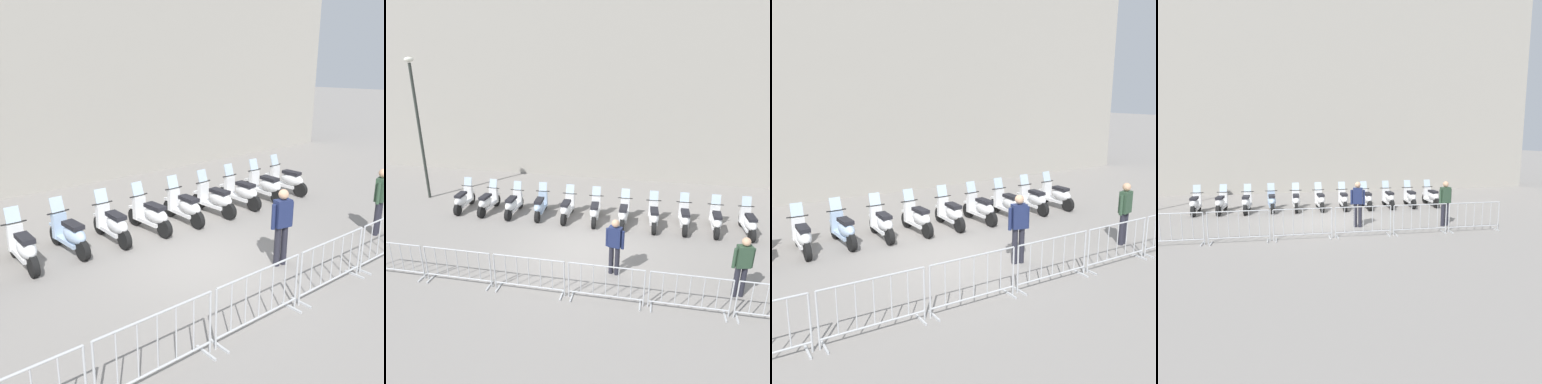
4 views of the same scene
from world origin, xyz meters
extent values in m
plane|color=gray|center=(0.00, 0.00, 0.00)|extent=(120.00, 120.00, 0.00)
cube|color=#9E998E|center=(1.50, 8.64, 7.37)|extent=(28.00, 7.17, 14.75)
cylinder|color=black|center=(-4.91, 3.90, 0.24)|extent=(0.21, 0.49, 0.48)
cylinder|color=black|center=(-5.08, 2.68, 0.24)|extent=(0.21, 0.49, 0.48)
cube|color=white|center=(-4.99, 3.29, 0.28)|extent=(0.40, 0.90, 0.10)
ellipsoid|color=white|center=(-5.03, 3.01, 0.52)|extent=(0.47, 0.88, 0.40)
cube|color=black|center=(-5.03, 3.04, 0.74)|extent=(0.36, 0.63, 0.10)
cube|color=white|center=(-4.93, 3.72, 0.55)|extent=(0.36, 0.19, 0.60)
cylinder|color=black|center=(-4.93, 3.72, 0.88)|extent=(0.56, 0.11, 0.04)
cube|color=silver|center=(-4.93, 3.77, 1.06)|extent=(0.34, 0.18, 0.35)
cube|color=white|center=(-4.91, 3.90, 0.51)|extent=(0.24, 0.34, 0.06)
cylinder|color=black|center=(-3.77, 3.68, 0.24)|extent=(0.25, 0.50, 0.48)
cylinder|color=black|center=(-4.07, 2.47, 0.24)|extent=(0.25, 0.50, 0.48)
cube|color=white|center=(-3.92, 3.08, 0.28)|extent=(0.48, 0.91, 0.10)
ellipsoid|color=white|center=(-3.98, 2.81, 0.52)|extent=(0.55, 0.90, 0.40)
cube|color=black|center=(-3.98, 2.84, 0.74)|extent=(0.42, 0.65, 0.10)
cube|color=white|center=(-3.81, 3.50, 0.55)|extent=(0.36, 0.22, 0.60)
cylinder|color=black|center=(-3.81, 3.50, 0.88)|extent=(0.55, 0.17, 0.04)
cube|color=silver|center=(-3.80, 3.55, 1.06)|extent=(0.34, 0.21, 0.35)
cube|color=white|center=(-3.77, 3.68, 0.51)|extent=(0.27, 0.36, 0.06)
cylinder|color=black|center=(-2.72, 3.46, 0.24)|extent=(0.23, 0.50, 0.48)
cylinder|color=black|center=(-2.96, 2.24, 0.24)|extent=(0.23, 0.50, 0.48)
cube|color=white|center=(-2.84, 2.85, 0.28)|extent=(0.44, 0.91, 0.10)
ellipsoid|color=white|center=(-2.90, 2.58, 0.52)|extent=(0.52, 0.89, 0.40)
cube|color=black|center=(-2.89, 2.61, 0.74)|extent=(0.39, 0.64, 0.10)
cube|color=white|center=(-2.76, 3.28, 0.55)|extent=(0.36, 0.20, 0.60)
cylinder|color=black|center=(-2.76, 3.28, 0.88)|extent=(0.56, 0.14, 0.04)
cube|color=silver|center=(-2.75, 3.32, 1.06)|extent=(0.34, 0.20, 0.35)
cube|color=white|center=(-2.72, 3.46, 0.51)|extent=(0.26, 0.35, 0.06)
cylinder|color=black|center=(-1.69, 3.35, 0.24)|extent=(0.19, 0.49, 0.48)
cylinder|color=black|center=(-1.82, 2.12, 0.24)|extent=(0.19, 0.49, 0.48)
cube|color=#A8C1E0|center=(-1.75, 2.74, 0.28)|extent=(0.37, 0.89, 0.10)
ellipsoid|color=#A8C1E0|center=(-1.78, 2.46, 0.52)|extent=(0.45, 0.87, 0.40)
cube|color=black|center=(-1.78, 2.49, 0.74)|extent=(0.34, 0.63, 0.10)
cube|color=#A8C1E0|center=(-1.70, 3.17, 0.55)|extent=(0.35, 0.17, 0.60)
cylinder|color=black|center=(-1.70, 3.17, 0.88)|extent=(0.56, 0.09, 0.04)
cube|color=silver|center=(-1.70, 3.22, 1.06)|extent=(0.33, 0.17, 0.35)
cube|color=#A8C1E0|center=(-1.69, 3.35, 0.51)|extent=(0.23, 0.34, 0.06)
cylinder|color=black|center=(-0.56, 3.11, 0.24)|extent=(0.23, 0.50, 0.48)
cylinder|color=black|center=(-0.79, 1.89, 0.24)|extent=(0.23, 0.50, 0.48)
cube|color=white|center=(-0.68, 2.50, 0.28)|extent=(0.43, 0.90, 0.10)
ellipsoid|color=white|center=(-0.73, 2.23, 0.52)|extent=(0.51, 0.89, 0.40)
cube|color=black|center=(-0.72, 2.26, 0.74)|extent=(0.39, 0.64, 0.10)
cube|color=white|center=(-0.60, 2.93, 0.55)|extent=(0.36, 0.20, 0.60)
cylinder|color=black|center=(-0.60, 2.93, 0.88)|extent=(0.56, 0.14, 0.04)
cube|color=silver|center=(-0.59, 2.97, 1.06)|extent=(0.34, 0.20, 0.35)
cube|color=white|center=(-0.56, 3.11, 0.51)|extent=(0.26, 0.35, 0.06)
cylinder|color=black|center=(0.46, 2.90, 0.24)|extent=(0.19, 0.49, 0.48)
cylinder|color=black|center=(0.33, 1.67, 0.24)|extent=(0.19, 0.49, 0.48)
cube|color=white|center=(0.40, 2.28, 0.28)|extent=(0.37, 0.89, 0.10)
ellipsoid|color=white|center=(0.37, 2.01, 0.52)|extent=(0.44, 0.87, 0.40)
cube|color=black|center=(0.37, 2.04, 0.74)|extent=(0.34, 0.63, 0.10)
cube|color=white|center=(0.44, 2.72, 0.55)|extent=(0.35, 0.17, 0.60)
cylinder|color=black|center=(0.44, 2.72, 0.88)|extent=(0.56, 0.09, 0.04)
cube|color=silver|center=(0.45, 2.77, 1.06)|extent=(0.33, 0.17, 0.35)
cube|color=white|center=(0.46, 2.90, 0.51)|extent=(0.23, 0.34, 0.06)
cylinder|color=black|center=(1.58, 2.67, 0.24)|extent=(0.22, 0.50, 0.48)
cylinder|color=black|center=(1.36, 1.45, 0.24)|extent=(0.22, 0.50, 0.48)
cube|color=white|center=(1.47, 2.06, 0.28)|extent=(0.43, 0.90, 0.10)
ellipsoid|color=white|center=(1.42, 1.79, 0.52)|extent=(0.51, 0.89, 0.40)
cube|color=black|center=(1.43, 1.82, 0.74)|extent=(0.38, 0.64, 0.10)
cube|color=white|center=(1.55, 2.49, 0.55)|extent=(0.36, 0.20, 0.60)
cylinder|color=black|center=(1.55, 2.49, 0.88)|extent=(0.56, 0.14, 0.04)
cube|color=silver|center=(1.56, 2.54, 1.06)|extent=(0.34, 0.20, 0.35)
cube|color=white|center=(1.58, 2.67, 0.51)|extent=(0.25, 0.35, 0.06)
cylinder|color=black|center=(2.62, 2.47, 0.24)|extent=(0.20, 0.49, 0.48)
cylinder|color=black|center=(2.48, 1.24, 0.24)|extent=(0.20, 0.49, 0.48)
cube|color=white|center=(2.55, 1.86, 0.28)|extent=(0.38, 0.90, 0.10)
ellipsoid|color=white|center=(2.52, 1.58, 0.52)|extent=(0.46, 0.88, 0.40)
cube|color=black|center=(2.52, 1.61, 0.74)|extent=(0.35, 0.63, 0.10)
cube|color=white|center=(2.60, 2.29, 0.55)|extent=(0.35, 0.18, 0.60)
cylinder|color=black|center=(2.60, 2.29, 0.88)|extent=(0.56, 0.10, 0.04)
cube|color=silver|center=(2.61, 2.34, 1.06)|extent=(0.33, 0.18, 0.35)
cube|color=white|center=(2.62, 2.47, 0.51)|extent=(0.24, 0.34, 0.06)
cylinder|color=black|center=(3.74, 2.32, 0.24)|extent=(0.21, 0.50, 0.48)
cylinder|color=black|center=(3.54, 1.10, 0.24)|extent=(0.21, 0.50, 0.48)
cube|color=white|center=(3.64, 1.71, 0.28)|extent=(0.42, 0.90, 0.10)
ellipsoid|color=white|center=(3.59, 1.44, 0.52)|extent=(0.49, 0.89, 0.40)
cube|color=black|center=(3.60, 1.47, 0.74)|extent=(0.37, 0.64, 0.10)
cube|color=white|center=(3.71, 2.14, 0.55)|extent=(0.36, 0.19, 0.60)
cylinder|color=black|center=(3.71, 2.14, 0.88)|extent=(0.56, 0.13, 0.04)
cube|color=silver|center=(3.72, 2.19, 1.06)|extent=(0.34, 0.19, 0.35)
cube|color=white|center=(3.74, 2.32, 0.51)|extent=(0.25, 0.35, 0.06)
cylinder|color=black|center=(4.85, 2.14, 0.24)|extent=(0.24, 0.50, 0.48)
cylinder|color=black|center=(4.59, 0.93, 0.24)|extent=(0.24, 0.50, 0.48)
cube|color=white|center=(4.72, 1.53, 0.28)|extent=(0.45, 0.91, 0.10)
ellipsoid|color=white|center=(4.66, 1.26, 0.52)|extent=(0.53, 0.90, 0.40)
cube|color=black|center=(4.67, 1.29, 0.74)|extent=(0.40, 0.65, 0.10)
cube|color=white|center=(4.81, 1.96, 0.55)|extent=(0.36, 0.21, 0.60)
cylinder|color=black|center=(4.81, 1.96, 0.88)|extent=(0.56, 0.15, 0.04)
cube|color=silver|center=(4.82, 2.00, 1.06)|extent=(0.34, 0.20, 0.35)
cube|color=white|center=(4.85, 2.14, 0.51)|extent=(0.26, 0.35, 0.06)
cylinder|color=black|center=(5.88, 1.99, 0.24)|extent=(0.20, 0.49, 0.48)
cylinder|color=black|center=(5.73, 0.76, 0.24)|extent=(0.20, 0.49, 0.48)
cube|color=white|center=(5.81, 1.37, 0.28)|extent=(0.38, 0.90, 0.10)
ellipsoid|color=white|center=(5.77, 1.10, 0.52)|extent=(0.46, 0.88, 0.40)
cube|color=black|center=(5.78, 1.13, 0.74)|extent=(0.35, 0.63, 0.10)
cube|color=white|center=(5.86, 1.80, 0.55)|extent=(0.35, 0.18, 0.60)
cylinder|color=black|center=(5.86, 1.80, 0.88)|extent=(0.56, 0.10, 0.04)
cube|color=silver|center=(5.86, 1.85, 1.06)|extent=(0.33, 0.18, 0.35)
cube|color=white|center=(5.88, 1.99, 0.51)|extent=(0.24, 0.34, 0.06)
cube|color=#B2B5B7|center=(-4.61, -1.72, 0.02)|extent=(0.11, 0.44, 0.04)
cylinder|color=#B2B5B7|center=(-4.53, -1.73, 0.53)|extent=(0.04, 0.04, 1.05)
cylinder|color=#B2B5B7|center=(-5.49, -1.56, 1.05)|extent=(1.91, 0.37, 0.04)
cylinder|color=#B2B5B7|center=(-5.49, -1.56, 0.18)|extent=(1.91, 0.37, 0.04)
cylinder|color=#B2B5B7|center=(-5.49, -1.56, 0.61)|extent=(0.02, 0.02, 0.87)
cylinder|color=#B2B5B7|center=(-5.17, -1.62, 0.61)|extent=(0.02, 0.02, 0.87)
cylinder|color=#B2B5B7|center=(-4.85, -1.67, 0.61)|extent=(0.02, 0.02, 0.87)
cube|color=#B2B5B7|center=(-4.34, -1.76, 0.02)|extent=(0.11, 0.44, 0.04)
cube|color=#B2B5B7|center=(-2.59, -2.07, 0.02)|extent=(0.11, 0.44, 0.04)
cylinder|color=#B2B5B7|center=(-4.42, -1.75, 0.53)|extent=(0.04, 0.04, 1.05)
cylinder|color=#B2B5B7|center=(-2.51, -2.08, 0.53)|extent=(0.04, 0.04, 1.05)
cylinder|color=#B2B5B7|center=(-3.46, -1.92, 1.05)|extent=(1.91, 0.37, 0.04)
cylinder|color=#B2B5B7|center=(-3.46, -1.92, 0.18)|extent=(1.91, 0.37, 0.04)
cylinder|color=#B2B5B7|center=(-4.10, -1.81, 0.61)|extent=(0.02, 0.02, 0.87)
cylinder|color=#B2B5B7|center=(-3.78, -1.86, 0.61)|extent=(0.02, 0.02, 0.87)
cylinder|color=#B2B5B7|center=(-3.46, -1.92, 0.61)|extent=(0.02, 0.02, 0.87)
cylinder|color=#B2B5B7|center=(-3.14, -1.97, 0.61)|extent=(0.02, 0.02, 0.87)
cylinder|color=#B2B5B7|center=(-2.83, -2.03, 0.61)|extent=(0.02, 0.02, 0.87)
cube|color=#B2B5B7|center=(-2.32, -2.12, 0.02)|extent=(0.11, 0.44, 0.04)
cube|color=#B2B5B7|center=(-0.56, -2.42, 0.02)|extent=(0.11, 0.44, 0.04)
cylinder|color=#B2B5B7|center=(-2.39, -2.10, 0.53)|extent=(0.04, 0.04, 1.05)
cylinder|color=#B2B5B7|center=(-0.49, -2.44, 0.53)|extent=(0.04, 0.04, 1.05)
cylinder|color=#B2B5B7|center=(-1.44, -2.27, 1.05)|extent=(1.91, 0.37, 0.04)
cylinder|color=#B2B5B7|center=(-1.44, -2.27, 0.18)|extent=(1.91, 0.37, 0.04)
cylinder|color=#B2B5B7|center=(-2.07, -2.16, 0.61)|extent=(0.02, 0.02, 0.87)
cylinder|color=#B2B5B7|center=(-1.76, -2.21, 0.61)|extent=(0.02, 0.02, 0.87)
cylinder|color=#B2B5B7|center=(-1.44, -2.27, 0.61)|extent=(0.02, 0.02, 0.87)
cylinder|color=#B2B5B7|center=(-1.12, -2.32, 0.61)|extent=(0.02, 0.02, 0.87)
cylinder|color=#B2B5B7|center=(-0.80, -2.38, 0.61)|extent=(0.02, 0.02, 0.87)
cube|color=#B2B5B7|center=(-0.29, -2.47, 0.02)|extent=(0.11, 0.44, 0.04)
cube|color=#B2B5B7|center=(1.46, -2.77, 0.02)|extent=(0.11, 0.44, 0.04)
cylinder|color=#B2B5B7|center=(-0.37, -2.46, 0.53)|extent=(0.04, 0.04, 1.05)
cylinder|color=#B2B5B7|center=(1.54, -2.79, 0.53)|extent=(0.04, 0.04, 1.05)
cylinder|color=#B2B5B7|center=(0.59, -2.62, 1.05)|extent=(1.91, 0.37, 0.04)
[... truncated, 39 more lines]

